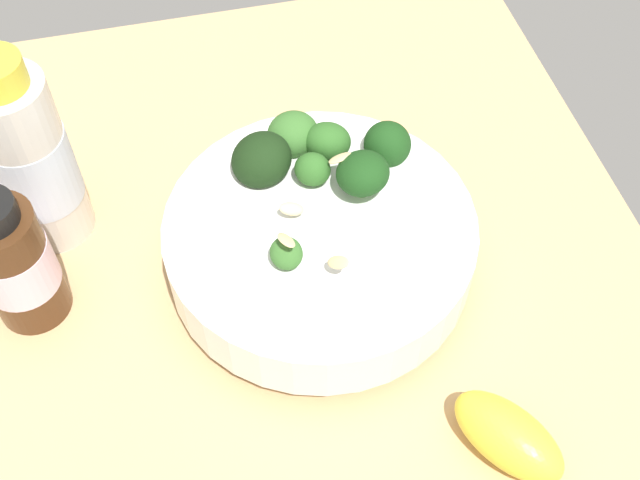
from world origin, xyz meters
The scene contains 5 objects.
ground_plane centered at (0.00, 0.00, -2.19)cm, with size 60.31×60.31×4.38cm, color tan.
bowl_of_broccoli centered at (-2.94, -3.85, 4.05)cm, with size 22.91×22.91×10.53cm.
lemon_wedge centered at (-20.41, -12.35, 1.93)cm, with size 8.18×4.12×3.86cm, color yellow.
bottle_tall centered at (5.96, 15.94, 7.79)cm, with size 6.10×6.10×17.18cm.
bottle_short centered at (-1.50, 17.88, 5.55)cm, with size 5.48×5.48×11.97cm.
Camera 1 is at (-37.88, 4.52, 51.56)cm, focal length 44.91 mm.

